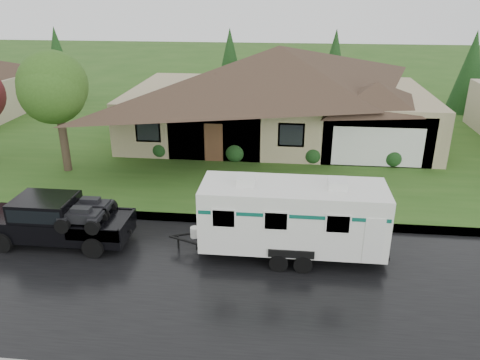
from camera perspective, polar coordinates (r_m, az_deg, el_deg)
name	(u,v)px	position (r m, az deg, el deg)	size (l,w,h in m)	color
ground	(209,249)	(17.46, -3.85, -8.39)	(140.00, 140.00, 0.00)	#2A5219
road	(198,280)	(15.80, -5.10, -12.05)	(140.00, 8.00, 0.01)	black
curb	(218,219)	(19.36, -2.72, -4.81)	(140.00, 0.50, 0.15)	gray
lawn	(247,132)	(31.16, 0.84, 5.91)	(140.00, 26.00, 0.15)	#2A5219
house_main	(283,83)	(29.09, 5.26, 11.75)	(19.44, 10.80, 6.90)	tan
tree_left_green	(56,89)	(24.79, -21.50, 10.28)	(3.67, 3.67, 6.07)	#382B1E
shrub_row	(274,152)	(25.45, 4.13, 3.37)	(13.60, 1.00, 1.00)	#143814
pickup_truck	(54,219)	(18.75, -21.74, -4.42)	(5.43, 2.06, 1.81)	black
travel_trailer	(292,215)	(16.40, 6.41, -4.30)	(6.70, 2.35, 3.01)	white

